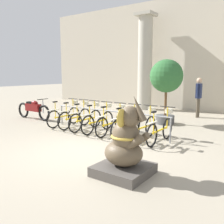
{
  "coord_description": "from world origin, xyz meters",
  "views": [
    {
      "loc": [
        4.17,
        -4.74,
        2.03
      ],
      "look_at": [
        0.39,
        0.53,
        1.0
      ],
      "focal_mm": 40.0,
      "sensor_mm": 36.0,
      "label": 1
    }
  ],
  "objects_px": {
    "bicycle_5": "(127,124)",
    "potted_tree": "(166,80)",
    "bicycle_3": "(99,120)",
    "motorcycle": "(33,109)",
    "bicycle_2": "(86,119)",
    "bicycle_0": "(65,115)",
    "bicycle_4": "(112,122)",
    "bicycle_6": "(143,127)",
    "elephant_statue": "(125,148)",
    "bicycle_7": "(161,129)",
    "person_pedestrian": "(199,94)",
    "bicycle_1": "(76,117)"
  },
  "relations": [
    {
      "from": "bicycle_2",
      "to": "bicycle_7",
      "type": "xyz_separation_m",
      "value": [
        2.86,
        0.01,
        0.0
      ]
    },
    {
      "from": "bicycle_6",
      "to": "elephant_statue",
      "type": "xyz_separation_m",
      "value": [
        0.99,
        -2.56,
        0.15
      ]
    },
    {
      "from": "bicycle_4",
      "to": "bicycle_0",
      "type": "bearing_deg",
      "value": 178.45
    },
    {
      "from": "elephant_statue",
      "to": "bicycle_2",
      "type": "bearing_deg",
      "value": 141.98
    },
    {
      "from": "bicycle_0",
      "to": "potted_tree",
      "type": "bearing_deg",
      "value": 40.92
    },
    {
      "from": "bicycle_7",
      "to": "motorcycle",
      "type": "xyz_separation_m",
      "value": [
        -6.1,
        0.18,
        0.06
      ]
    },
    {
      "from": "bicycle_0",
      "to": "bicycle_3",
      "type": "relative_size",
      "value": 1.0
    },
    {
      "from": "bicycle_5",
      "to": "potted_tree",
      "type": "height_order",
      "value": "potted_tree"
    },
    {
      "from": "bicycle_1",
      "to": "bicycle_5",
      "type": "xyz_separation_m",
      "value": [
        2.29,
        -0.06,
        0.0
      ]
    },
    {
      "from": "bicycle_5",
      "to": "person_pedestrian",
      "type": "distance_m",
      "value": 4.96
    },
    {
      "from": "bicycle_2",
      "to": "potted_tree",
      "type": "relative_size",
      "value": 0.68
    },
    {
      "from": "bicycle_3",
      "to": "bicycle_4",
      "type": "xyz_separation_m",
      "value": [
        0.57,
        0.0,
        0.0
      ]
    },
    {
      "from": "elephant_statue",
      "to": "bicycle_6",
      "type": "bearing_deg",
      "value": 111.14
    },
    {
      "from": "bicycle_2",
      "to": "elephant_statue",
      "type": "xyz_separation_m",
      "value": [
        3.27,
        -2.56,
        0.15
      ]
    },
    {
      "from": "bicycle_4",
      "to": "elephant_statue",
      "type": "distance_m",
      "value": 3.32
    },
    {
      "from": "bicycle_0",
      "to": "bicycle_7",
      "type": "relative_size",
      "value": 1.0
    },
    {
      "from": "bicycle_0",
      "to": "bicycle_3",
      "type": "distance_m",
      "value": 1.72
    },
    {
      "from": "bicycle_3",
      "to": "motorcycle",
      "type": "xyz_separation_m",
      "value": [
        -3.81,
        0.2,
        0.06
      ]
    },
    {
      "from": "bicycle_4",
      "to": "potted_tree",
      "type": "relative_size",
      "value": 0.68
    },
    {
      "from": "bicycle_3",
      "to": "bicycle_4",
      "type": "bearing_deg",
      "value": 0.17
    },
    {
      "from": "bicycle_3",
      "to": "bicycle_6",
      "type": "relative_size",
      "value": 1.0
    },
    {
      "from": "bicycle_4",
      "to": "bicycle_7",
      "type": "distance_m",
      "value": 1.71
    },
    {
      "from": "bicycle_5",
      "to": "elephant_statue",
      "type": "height_order",
      "value": "elephant_statue"
    },
    {
      "from": "bicycle_1",
      "to": "bicycle_4",
      "type": "xyz_separation_m",
      "value": [
        1.71,
        -0.06,
        0.0
      ]
    },
    {
      "from": "bicycle_0",
      "to": "bicycle_4",
      "type": "distance_m",
      "value": 2.29
    },
    {
      "from": "elephant_statue",
      "to": "bicycle_0",
      "type": "bearing_deg",
      "value": 149.43
    },
    {
      "from": "potted_tree",
      "to": "bicycle_2",
      "type": "bearing_deg",
      "value": -124.93
    },
    {
      "from": "elephant_statue",
      "to": "person_pedestrian",
      "type": "height_order",
      "value": "person_pedestrian"
    },
    {
      "from": "potted_tree",
      "to": "bicycle_7",
      "type": "bearing_deg",
      "value": -68.88
    },
    {
      "from": "bicycle_6",
      "to": "bicycle_3",
      "type": "bearing_deg",
      "value": -179.65
    },
    {
      "from": "motorcycle",
      "to": "person_pedestrian",
      "type": "height_order",
      "value": "person_pedestrian"
    },
    {
      "from": "bicycle_7",
      "to": "elephant_statue",
      "type": "relative_size",
      "value": 1.06
    },
    {
      "from": "bicycle_1",
      "to": "motorcycle",
      "type": "relative_size",
      "value": 0.82
    },
    {
      "from": "bicycle_3",
      "to": "bicycle_7",
      "type": "xyz_separation_m",
      "value": [
        2.29,
        0.02,
        0.0
      ]
    },
    {
      "from": "bicycle_1",
      "to": "motorcycle",
      "type": "height_order",
      "value": "bicycle_1"
    },
    {
      "from": "bicycle_2",
      "to": "bicycle_7",
      "type": "height_order",
      "value": "same"
    },
    {
      "from": "bicycle_4",
      "to": "bicycle_7",
      "type": "relative_size",
      "value": 1.0
    },
    {
      "from": "elephant_statue",
      "to": "person_pedestrian",
      "type": "xyz_separation_m",
      "value": [
        -0.81,
        7.41,
        0.54
      ]
    },
    {
      "from": "bicycle_5",
      "to": "person_pedestrian",
      "type": "relative_size",
      "value": 0.96
    },
    {
      "from": "bicycle_2",
      "to": "potted_tree",
      "type": "bearing_deg",
      "value": 55.07
    },
    {
      "from": "bicycle_2",
      "to": "elephant_statue",
      "type": "relative_size",
      "value": 1.06
    },
    {
      "from": "elephant_statue",
      "to": "potted_tree",
      "type": "height_order",
      "value": "potted_tree"
    },
    {
      "from": "bicycle_2",
      "to": "motorcycle",
      "type": "distance_m",
      "value": 3.24
    },
    {
      "from": "bicycle_3",
      "to": "motorcycle",
      "type": "height_order",
      "value": "bicycle_3"
    },
    {
      "from": "bicycle_7",
      "to": "potted_tree",
      "type": "xyz_separation_m",
      "value": [
        -1.02,
        2.63,
        1.35
      ]
    },
    {
      "from": "bicycle_4",
      "to": "person_pedestrian",
      "type": "bearing_deg",
      "value": 74.82
    },
    {
      "from": "bicycle_1",
      "to": "potted_tree",
      "type": "distance_m",
      "value": 3.79
    },
    {
      "from": "bicycle_4",
      "to": "bicycle_5",
      "type": "relative_size",
      "value": 1.0
    },
    {
      "from": "bicycle_2",
      "to": "bicycle_5",
      "type": "bearing_deg",
      "value": -0.21
    },
    {
      "from": "bicycle_4",
      "to": "elephant_statue",
      "type": "height_order",
      "value": "elephant_statue"
    }
  ]
}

